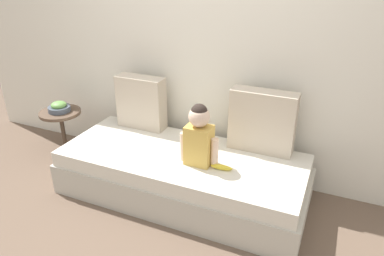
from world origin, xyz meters
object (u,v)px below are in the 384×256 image
object	(u,v)px
throw_pillow_left	(141,102)
throw_pillow_right	(262,122)
side_table	(62,122)
banana	(222,167)
fruit_bowl	(59,107)
couch	(182,175)
toddler	(199,135)

from	to	relation	value
throw_pillow_left	throw_pillow_right	xyz separation A→B (m)	(1.12, 0.00, 0.01)
side_table	throw_pillow_right	bearing A→B (deg)	5.70
throw_pillow_left	throw_pillow_right	size ratio (longest dim) A/B	0.93
throw_pillow_right	banana	size ratio (longest dim) A/B	3.08
side_table	fruit_bowl	bearing A→B (deg)	180.00
couch	throw_pillow_left	size ratio (longest dim) A/B	4.21
side_table	fruit_bowl	world-z (taller)	fruit_bowl
throw_pillow_right	banana	bearing A→B (deg)	-113.97
couch	throw_pillow_right	size ratio (longest dim) A/B	3.90
couch	fruit_bowl	world-z (taller)	fruit_bowl
couch	throw_pillow_right	distance (m)	0.79
couch	banana	size ratio (longest dim) A/B	12.02
throw_pillow_right	toddler	xyz separation A→B (m)	(-0.38, -0.40, -0.01)
banana	side_table	bearing A→B (deg)	172.57
throw_pillow_right	banana	distance (m)	0.52
banana	throw_pillow_left	bearing A→B (deg)	155.76
toddler	side_table	xyz separation A→B (m)	(-1.56, 0.21, -0.26)
side_table	throw_pillow_left	bearing A→B (deg)	13.36
side_table	couch	bearing A→B (deg)	-5.54
couch	throw_pillow_right	xyz separation A→B (m)	(0.56, 0.33, 0.46)
couch	side_table	world-z (taller)	side_table
throw_pillow_left	couch	bearing A→B (deg)	-30.18
toddler	banana	bearing A→B (deg)	-5.74
couch	banana	distance (m)	0.44
throw_pillow_left	banana	xyz separation A→B (m)	(0.94, -0.42, -0.22)
couch	toddler	size ratio (longest dim) A/B	4.16
throw_pillow_left	side_table	xyz separation A→B (m)	(-0.81, -0.19, -0.26)
throw_pillow_right	side_table	size ratio (longest dim) A/B	1.07
couch	fruit_bowl	bearing A→B (deg)	174.46
throw_pillow_left	side_table	size ratio (longest dim) A/B	0.99
banana	side_table	world-z (taller)	side_table
throw_pillow_right	throw_pillow_left	bearing A→B (deg)	180.00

